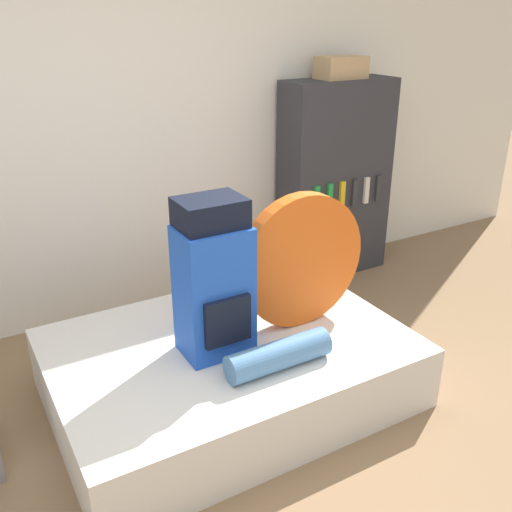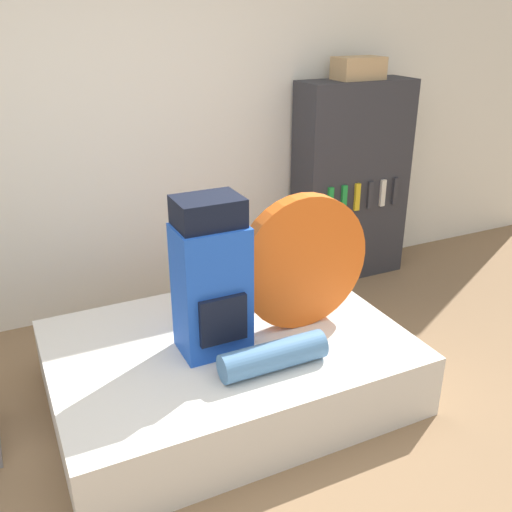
# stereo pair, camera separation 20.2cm
# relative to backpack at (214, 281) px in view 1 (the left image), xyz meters

# --- Properties ---
(ground_plane) EXTENTS (16.00, 16.00, 0.00)m
(ground_plane) POSITION_rel_backpack_xyz_m (-0.12, -0.76, -0.75)
(ground_plane) COLOR #846647
(wall_back) EXTENTS (8.00, 0.05, 2.60)m
(wall_back) POSITION_rel_backpack_xyz_m (-0.12, 1.33, 0.55)
(wall_back) COLOR silver
(wall_back) RESTS_ON ground_plane
(bed) EXTENTS (1.84, 1.30, 0.35)m
(bed) POSITION_rel_backpack_xyz_m (0.10, 0.05, -0.57)
(bed) COLOR silver
(bed) RESTS_ON ground_plane
(backpack) EXTENTS (0.34, 0.29, 0.81)m
(backpack) POSITION_rel_backpack_xyz_m (0.00, 0.00, 0.00)
(backpack) COLOR blue
(backpack) RESTS_ON bed
(tent_bag) EXTENTS (0.75, 0.09, 0.75)m
(tent_bag) POSITION_rel_backpack_xyz_m (0.53, 0.03, -0.02)
(tent_bag) COLOR #E05B19
(tent_bag) RESTS_ON bed
(sleeping_roll) EXTENTS (0.54, 0.14, 0.14)m
(sleeping_roll) POSITION_rel_backpack_xyz_m (0.19, -0.30, -0.32)
(sleeping_roll) COLOR teal
(sleeping_roll) RESTS_ON bed
(bookshelf) EXTENTS (0.87, 0.35, 1.51)m
(bookshelf) POSITION_rel_backpack_xyz_m (1.59, 1.11, 0.01)
(bookshelf) COLOR #2D2D33
(bookshelf) RESTS_ON ground_plane
(cardboard_box) EXTENTS (0.34, 0.21, 0.16)m
(cardboard_box) POSITION_rel_backpack_xyz_m (1.58, 1.11, 0.84)
(cardboard_box) COLOR tan
(cardboard_box) RESTS_ON bookshelf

